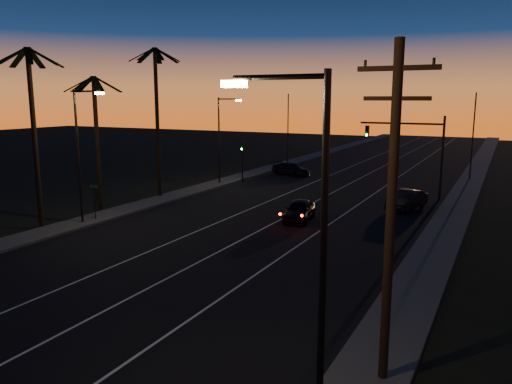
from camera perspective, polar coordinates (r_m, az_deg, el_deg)
The scene contains 21 objects.
road at distance 37.85m, azimuth 3.87°, elevation -2.20°, with size 20.00×170.00×0.01m, color black.
sidewalk_left at distance 43.36m, azimuth -9.87°, elevation -0.58°, with size 2.40×170.00×0.16m, color #3E3E3B.
sidewalk_right at distance 35.12m, azimuth 20.95°, elevation -3.78°, with size 2.40×170.00×0.16m, color #3E3E3B.
lane_stripe_left at distance 39.09m, azimuth -0.18°, elevation -1.74°, with size 0.12×160.00×0.01m, color silver.
lane_stripe_mid at distance 37.66m, azimuth 4.57°, elevation -2.25°, with size 0.12×160.00×0.01m, color silver.
lane_stripe_right at distance 36.51m, azimuth 9.65°, elevation -2.78°, with size 0.12×160.00×0.01m, color silver.
palm_near at distance 34.86m, azimuth -24.12°, elevation 7.54°, with size 4.25×4.16×11.53m.
palm_mid at distance 39.37m, azimuth -17.78°, elevation 7.01°, with size 4.25×4.16×10.03m.
palm_far at distance 43.17m, azimuth -11.27°, elevation 9.39°, with size 4.25×4.16×12.53m.
streetlight_left_near at distance 34.86m, azimuth -19.38°, elevation 4.98°, with size 2.55×0.26×9.00m.
streetlight_left_far at distance 49.02m, azimuth -3.94°, elevation 6.71°, with size 2.55×0.26×8.50m.
streetlight_right_near at distance 11.08m, azimuth 6.25°, elevation -5.54°, with size 2.55×0.26×9.00m.
street_sign at distance 36.13m, azimuth -17.99°, elevation -0.64°, with size 0.70×0.06×2.60m.
utility_pole at distance 14.58m, azimuth 15.18°, elevation -1.94°, with size 2.20×0.28×10.00m.
signal_mast at distance 44.71m, azimuth 17.58°, elevation 5.51°, with size 7.10×0.41×7.00m.
signal_post at distance 50.35m, azimuth -1.58°, elevation 4.35°, with size 0.28×0.37×4.20m.
far_pole_left at distance 64.34m, azimuth 3.67°, elevation 7.14°, with size 0.14×0.14×9.00m, color black.
far_pole_right at distance 56.21m, azimuth 23.54°, elevation 5.78°, with size 0.14×0.14×9.00m, color black.
lead_car at distance 34.92m, azimuth 4.98°, elevation -2.07°, with size 2.42×4.96×1.45m.
right_car at distance 40.00m, azimuth 16.85°, elevation -0.86°, with size 2.59×4.68×1.46m.
cross_car at distance 55.57m, azimuth 4.02°, elevation 2.64°, with size 5.03×3.18×1.36m.
Camera 1 is at (14.43, -3.97, 8.40)m, focal length 35.00 mm.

